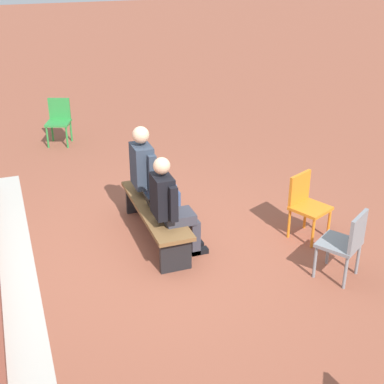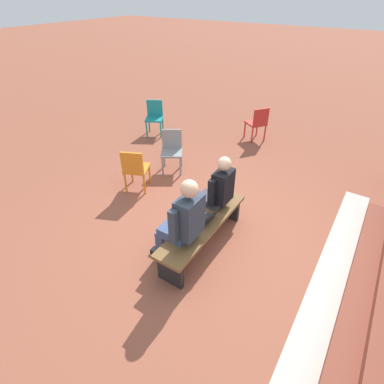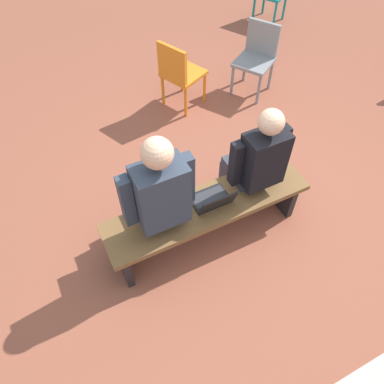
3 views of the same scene
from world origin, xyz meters
name	(u,v)px [view 1 (image 1 of 3)]	position (x,y,z in m)	size (l,w,h in m)	color
ground_plane	(158,250)	(0.00, 0.00, 0.00)	(60.00, 60.00, 0.00)	brown
concrete_strip	(17,263)	(0.29, 1.66, 0.00)	(5.40, 0.40, 0.01)	#B7B2A8
bench	(155,213)	(0.29, -0.07, 0.35)	(1.80, 0.44, 0.45)	brown
person_student	(171,204)	(-0.17, -0.13, 0.70)	(0.51, 0.64, 1.29)	#383842
person_adult	(150,173)	(0.71, -0.14, 0.73)	(0.56, 0.71, 1.38)	#384C75
laptop	(155,205)	(0.25, -0.06, 0.50)	(0.32, 0.29, 0.21)	black
plastic_chair_near_bench_left	(306,202)	(-0.30, -1.89, 0.48)	(0.56, 0.56, 0.84)	orange
plastic_chair_mid_courtyard	(346,241)	(-1.30, -1.79, 0.48)	(0.58, 0.58, 0.84)	gray
plastic_chair_near_bench_right	(59,119)	(4.35, 0.59, 0.48)	(0.54, 0.54, 0.84)	#2D893D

